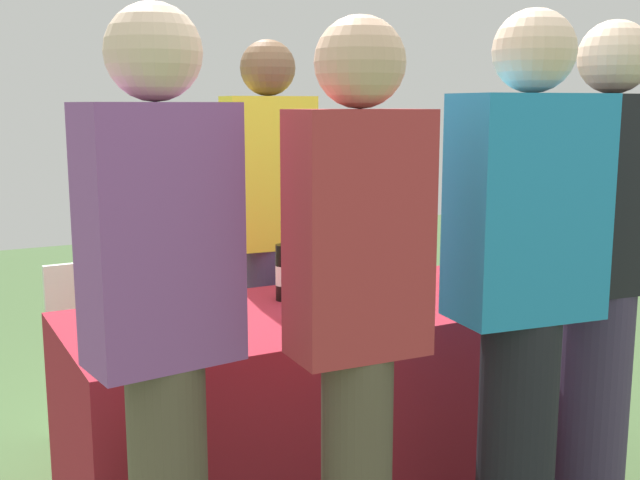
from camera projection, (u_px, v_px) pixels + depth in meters
tasting_table at (320, 403)px, 2.91m from camera, size 1.83×0.80×0.74m
wine_bottle_0 at (144, 290)px, 2.62m from camera, size 0.07×0.07×0.32m
wine_bottle_1 at (284, 271)px, 2.94m from camera, size 0.07×0.07×0.30m
wine_bottle_2 at (336, 270)px, 2.97m from camera, size 0.07×0.07×0.30m
wine_bottle_3 at (345, 259)px, 3.10m from camera, size 0.07×0.07×0.34m
wine_bottle_4 at (386, 263)px, 3.06m from camera, size 0.07×0.07×0.33m
wine_bottle_5 at (450, 256)px, 3.19m from camera, size 0.08×0.08×0.33m
wine_glass_0 at (207, 303)px, 2.55m from camera, size 0.07×0.07×0.13m
wine_glass_1 at (297, 293)px, 2.64m from camera, size 0.07×0.07×0.14m
wine_glass_2 at (346, 288)px, 2.76m from camera, size 0.07×0.07×0.13m
wine_glass_3 at (408, 276)px, 2.89m from camera, size 0.06×0.06×0.14m
wine_glass_4 at (453, 272)px, 3.01m from camera, size 0.07×0.07×0.13m
wine_glass_5 at (488, 271)px, 2.99m from camera, size 0.07×0.07×0.14m
server_pouring at (269, 224)px, 3.36m from camera, size 0.39×0.24×1.74m
guest_0 at (163, 322)px, 1.91m from camera, size 0.38×0.24×1.71m
guest_1 at (358, 314)px, 2.00m from camera, size 0.36×0.23×1.69m
guest_2 at (523, 289)px, 2.27m from camera, size 0.45×0.29×1.74m
guest_3 at (601, 267)px, 2.60m from camera, size 0.46×0.29×1.74m
menu_board at (112, 345)px, 3.53m from camera, size 0.56×0.05×0.79m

